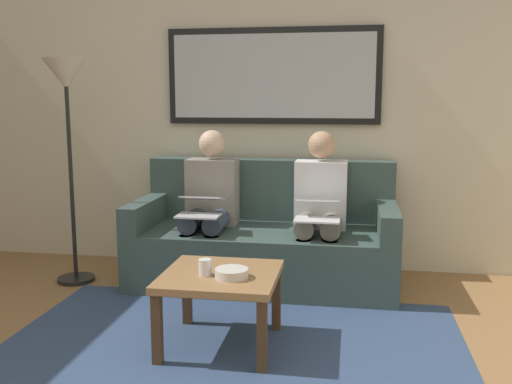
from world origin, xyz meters
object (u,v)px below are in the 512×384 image
at_px(standing_lamp, 67,99).
at_px(framed_mirror, 273,76).
at_px(person_right, 209,202).
at_px(bowl, 232,273).
at_px(couch, 265,240).
at_px(coffee_table, 221,283).
at_px(laptop_white, 318,209).
at_px(person_left, 320,205).
at_px(cup, 205,267).
at_px(laptop_silver, 201,206).

bearing_deg(standing_lamp, framed_mirror, -155.17).
bearing_deg(person_right, bowl, 109.27).
relative_size(couch, standing_lamp, 1.17).
relative_size(coffee_table, laptop_white, 1.94).
height_order(laptop_white, person_right, person_right).
distance_m(person_left, laptop_white, 0.25).
bearing_deg(bowl, couch, -89.35).
bearing_deg(cup, person_right, -77.05).
xyz_separation_m(coffee_table, standing_lamp, (1.35, -0.95, 1.01)).
distance_m(framed_mirror, coffee_table, 2.00).
relative_size(framed_mirror, person_right, 1.49).
bearing_deg(laptop_white, person_right, -16.86).
distance_m(framed_mirror, cup, 1.99).
bearing_deg(person_left, coffee_table, 67.41).
bearing_deg(person_left, standing_lamp, 6.20).
height_order(framed_mirror, person_right, framed_mirror).
distance_m(coffee_table, person_left, 1.27).
bearing_deg(cup, framed_mirror, -94.67).
height_order(couch, laptop_white, couch).
height_order(cup, laptop_white, laptop_white).
relative_size(person_left, person_right, 1.00).
bearing_deg(standing_lamp, laptop_white, 178.38).
distance_m(coffee_table, standing_lamp, 1.94).
distance_m(cup, bowl, 0.15).
height_order(couch, bowl, couch).
height_order(framed_mirror, person_left, framed_mirror).
height_order(bowl, person_right, person_right).
distance_m(coffee_table, laptop_white, 1.05).
bearing_deg(cup, standing_lamp, -38.21).
height_order(coffee_table, standing_lamp, standing_lamp).
distance_m(framed_mirror, laptop_silver, 1.24).
height_order(couch, standing_lamp, standing_lamp).
xyz_separation_m(person_left, standing_lamp, (1.83, 0.20, 0.76)).
relative_size(cup, person_left, 0.08).
bearing_deg(bowl, coffee_table, -44.01).
bearing_deg(person_right, framed_mirror, -132.16).
relative_size(framed_mirror, coffee_table, 2.69).
bearing_deg(laptop_silver, laptop_white, -179.98).
distance_m(cup, laptop_silver, 1.01).
distance_m(couch, framed_mirror, 1.30).
bearing_deg(framed_mirror, coffee_table, 87.70).
relative_size(bowl, person_right, 0.16).
distance_m(laptop_white, laptop_silver, 0.83).
distance_m(coffee_table, laptop_silver, 1.00).
height_order(laptop_white, laptop_silver, same).
bearing_deg(person_left, bowl, 71.96).
relative_size(person_left, standing_lamp, 0.69).
bearing_deg(laptop_silver, framed_mirror, -120.30).
distance_m(person_right, standing_lamp, 1.28).
height_order(bowl, standing_lamp, standing_lamp).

